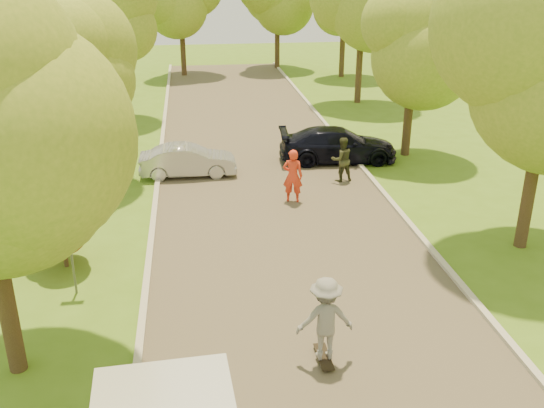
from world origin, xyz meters
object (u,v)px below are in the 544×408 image
skateboarder (325,319)px  silver_sedan (188,161)px  street_sign (69,237)px  dark_sedan (338,145)px  longboard (324,357)px  person_striped (293,176)px  person_olive (342,159)px

skateboarder → silver_sedan: bearing=-77.7°
street_sign → dark_sedan: 13.21m
dark_sedan → silver_sedan: bearing=103.1°
silver_sedan → longboard: size_ratio=3.89×
person_striped → skateboarder: bearing=100.5°
silver_sedan → person_striped: 4.80m
silver_sedan → longboard: 12.46m
person_striped → person_olive: person_striped is taller
dark_sedan → skateboarder: (-3.44, -13.14, 0.35)m
silver_sedan → skateboarder: bearing=-167.3°
silver_sedan → longboard: silver_sedan is taller
person_olive → longboard: bearing=66.4°
longboard → skateboarder: bearing=-90.4°
street_sign → longboard: (5.66, -3.60, -1.46)m
skateboarder → person_olive: bearing=-106.1°
silver_sedan → longboard: (2.74, -12.15, -0.51)m
street_sign → skateboarder: 6.73m
person_striped → dark_sedan: bearing=-106.1°
person_striped → silver_sedan: bearing=-26.0°
street_sign → skateboarder: street_sign is taller
street_sign → longboard: bearing=-32.5°
longboard → skateboarder: 0.95m
person_olive → person_striped: bearing=31.7°
street_sign → silver_sedan: bearing=71.1°
skateboarder → person_striped: 8.99m
dark_sedan → person_striped: person_striped is taller
silver_sedan → person_olive: 5.92m
longboard → skateboarder: size_ratio=0.51×
street_sign → person_olive: (8.67, 7.16, -0.71)m
skateboarder → person_striped: size_ratio=0.98×
person_olive → dark_sedan: bearing=-108.2°
person_striped → person_olive: size_ratio=1.11×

